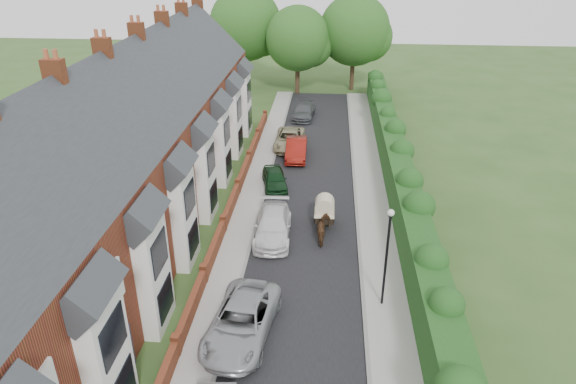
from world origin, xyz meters
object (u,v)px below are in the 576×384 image
(car_white, at_px, (273,226))
(horse, at_px, (324,231))
(lamppost, at_px, (387,246))
(car_red, at_px, (296,149))
(car_silver_b, at_px, (242,321))
(car_green, at_px, (274,179))
(car_beige, at_px, (289,139))
(horse_cart, at_px, (325,209))
(car_grey, at_px, (304,111))

(car_white, height_order, horse, horse)
(lamppost, height_order, car_white, lamppost)
(car_white, height_order, car_red, car_red)
(car_white, relative_size, car_red, 1.12)
(car_silver_b, distance_m, car_green, 14.77)
(car_white, xyz_separation_m, car_beige, (-0.16, 14.07, -0.03))
(car_green, bearing_deg, horse, -74.30)
(car_beige, height_order, horse, horse)
(lamppost, bearing_deg, car_white, 135.36)
(lamppost, distance_m, horse, 6.62)
(horse_cart, bearing_deg, horse, -90.00)
(horse, bearing_deg, car_grey, -87.03)
(car_white, relative_size, car_grey, 1.07)
(lamppost, xyz_separation_m, car_silver_b, (-6.26, -2.56, -2.53))
(car_green, bearing_deg, lamppost, -74.03)
(car_silver_b, distance_m, horse_cart, 10.41)
(lamppost, relative_size, horse_cart, 1.90)
(car_silver_b, bearing_deg, horse, 73.90)
(lamppost, bearing_deg, car_red, 106.61)
(car_beige, bearing_deg, car_grey, 84.81)
(horse, bearing_deg, car_green, -65.67)
(lamppost, bearing_deg, horse_cart, 111.52)
(car_white, distance_m, horse, 2.96)
(car_silver_b, height_order, car_beige, car_silver_b)
(car_beige, distance_m, horse_cart, 12.91)
(lamppost, distance_m, horse_cart, 8.12)
(car_red, bearing_deg, car_silver_b, -94.18)
(car_beige, relative_size, horse, 2.87)
(car_green, bearing_deg, horse_cart, -66.07)
(car_green, relative_size, horse_cart, 1.41)
(car_silver_b, bearing_deg, car_beige, 96.24)
(car_beige, height_order, car_grey, car_beige)
(lamppost, relative_size, car_green, 1.35)
(car_silver_b, xyz_separation_m, car_red, (1.00, 20.20, -0.03))
(lamppost, relative_size, car_grey, 1.10)
(car_white, height_order, car_grey, car_white)
(car_white, bearing_deg, horse, -9.08)
(car_white, xyz_separation_m, car_red, (0.54, 11.91, 0.01))
(car_silver_b, relative_size, horse, 3.15)
(car_silver_b, relative_size, car_red, 1.23)
(car_red, height_order, horse, same)
(lamppost, height_order, horse_cart, lamppost)
(lamppost, bearing_deg, car_beige, 106.77)
(car_silver_b, xyz_separation_m, car_white, (0.45, 8.30, -0.04))
(lamppost, height_order, car_grey, lamppost)
(car_white, bearing_deg, car_green, 92.83)
(car_white, bearing_deg, horse_cart, 25.29)
(lamppost, xyz_separation_m, horse, (-2.87, 5.39, -2.56))
(car_silver_b, height_order, car_red, car_silver_b)
(car_silver_b, relative_size, car_white, 1.10)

